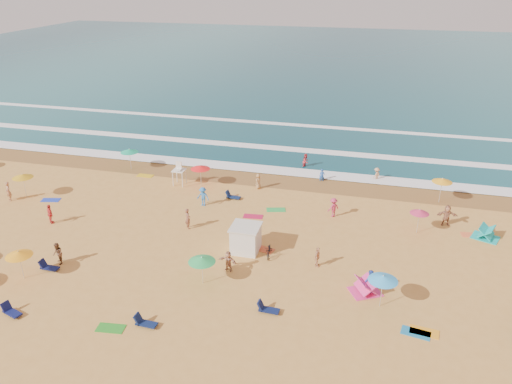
# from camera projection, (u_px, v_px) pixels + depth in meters

# --- Properties ---
(ground) EXTENTS (220.00, 220.00, 0.00)m
(ground) POSITION_uv_depth(u_px,v_px,m) (218.00, 236.00, 40.38)
(ground) COLOR gold
(ground) RESTS_ON ground
(ocean) EXTENTS (220.00, 140.00, 0.18)m
(ocean) POSITION_uv_depth(u_px,v_px,m) (333.00, 62.00, 114.53)
(ocean) COLOR #0C4756
(ocean) RESTS_ON ground
(wet_sand) EXTENTS (220.00, 220.00, 0.00)m
(wet_sand) POSITION_uv_depth(u_px,v_px,m) (256.00, 178.00, 51.41)
(wet_sand) COLOR olive
(wet_sand) RESTS_ON ground
(surf_foam) EXTENTS (200.00, 18.70, 0.05)m
(surf_foam) POSITION_uv_depth(u_px,v_px,m) (275.00, 150.00, 59.16)
(surf_foam) COLOR white
(surf_foam) RESTS_ON ground
(cabana) EXTENTS (2.00, 2.00, 2.00)m
(cabana) POSITION_uv_depth(u_px,v_px,m) (246.00, 239.00, 37.98)
(cabana) COLOR silver
(cabana) RESTS_ON ground
(cabana_roof) EXTENTS (2.20, 2.20, 0.12)m
(cabana_roof) POSITION_uv_depth(u_px,v_px,m) (246.00, 227.00, 37.54)
(cabana_roof) COLOR silver
(cabana_roof) RESTS_ON cabana
(bicycle) EXTENTS (0.84, 1.85, 0.94)m
(bicycle) POSITION_uv_depth(u_px,v_px,m) (269.00, 250.00, 37.51)
(bicycle) COLOR black
(bicycle) RESTS_ON ground
(lifeguard_stand) EXTENTS (1.20, 1.20, 2.10)m
(lifeguard_stand) POSITION_uv_depth(u_px,v_px,m) (179.00, 175.00, 49.54)
(lifeguard_stand) COLOR white
(lifeguard_stand) RESTS_ON ground
(beach_umbrellas) EXTENTS (66.96, 25.89, 0.71)m
(beach_umbrellas) POSITION_uv_depth(u_px,v_px,m) (226.00, 216.00, 39.14)
(beach_umbrellas) COLOR #FFAA1A
(beach_umbrellas) RESTS_ON ground
(loungers) EXTENTS (41.81, 21.16, 0.34)m
(loungers) POSITION_uv_depth(u_px,v_px,m) (312.00, 280.00, 34.44)
(loungers) COLOR #0F154C
(loungers) RESTS_ON ground
(towels) EXTENTS (41.36, 24.30, 0.03)m
(towels) POSITION_uv_depth(u_px,v_px,m) (223.00, 246.00, 38.90)
(towels) COLOR #DA1B51
(towels) RESTS_ON ground
(popup_tents) EXTENTS (11.49, 12.18, 1.20)m
(popup_tents) POSITION_uv_depth(u_px,v_px,m) (432.00, 255.00, 36.60)
(popup_tents) COLOR #ED3489
(popup_tents) RESTS_ON ground
(beachgoers) EXTENTS (45.79, 24.75, 2.10)m
(beachgoers) POSITION_uv_depth(u_px,v_px,m) (249.00, 210.00, 42.93)
(beachgoers) COLOR tan
(beachgoers) RESTS_ON ground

